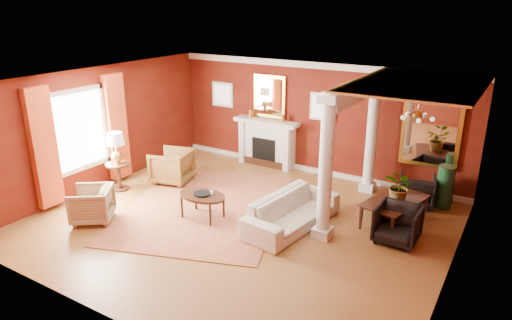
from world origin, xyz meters
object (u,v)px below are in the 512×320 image
Objects in this scene: armchair_leopard at (172,165)px; armchair_stripe at (91,203)px; coffee_table at (202,197)px; sofa at (292,206)px; side_table at (116,152)px; dining_table at (396,205)px.

armchair_leopard is 2.52m from armchair_stripe.
armchair_stripe is 0.76× the size of coffee_table.
armchair_stripe is at bearing -145.21° from coffee_table.
side_table reaches higher than sofa.
side_table is (-0.77, -1.04, 0.49)m from armchair_leopard.
sofa is 4.49m from side_table.
dining_table is (1.74, 1.19, -0.03)m from sofa.
armchair_leopard reaches higher than dining_table.
armchair_leopard reaches higher than sofa.
dining_table is at bearing 84.30° from armchair_stripe.
armchair_stripe is 2.27m from coffee_table.
dining_table reaches higher than armchair_stripe.
coffee_table is (1.90, -1.22, 0.03)m from armchair_leopard.
sofa reaches higher than dining_table.
armchair_stripe is 6.22m from dining_table.
sofa is 4.12m from armchair_stripe.
sofa reaches higher than armchair_stripe.
sofa is 2.17× the size of coffee_table.
coffee_table is 2.71m from side_table.
armchair_leopard is 0.65× the size of side_table.
coffee_table is at bearing 130.74° from dining_table.
sofa is at bearing 5.75° from side_table.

